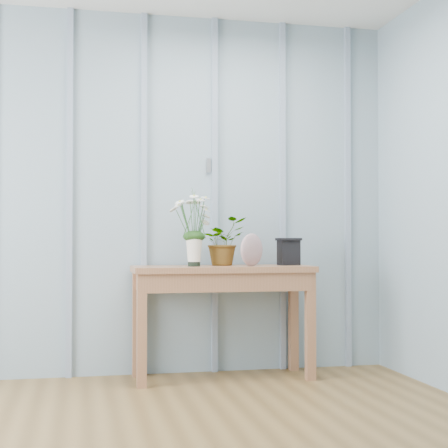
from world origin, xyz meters
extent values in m
cube|color=#8DA2AE|center=(0.00, 2.25, 1.25)|extent=(4.00, 0.01, 2.50)
cube|color=#BBBCC0|center=(0.71, 2.23, 1.45)|extent=(0.03, 0.01, 0.10)
cube|color=#8393A8|center=(-0.25, 2.23, 1.25)|extent=(0.04, 0.03, 2.50)
cube|color=#8393A8|center=(0.25, 2.23, 1.25)|extent=(0.04, 0.03, 2.50)
cube|color=#8393A8|center=(0.75, 2.23, 1.25)|extent=(0.04, 0.03, 2.50)
cube|color=#8393A8|center=(1.25, 2.23, 1.25)|extent=(0.04, 0.03, 2.50)
cube|color=#8393A8|center=(1.75, 2.23, 1.25)|extent=(0.04, 0.03, 2.50)
cube|color=brown|center=(0.76, 1.99, 0.73)|extent=(1.20, 0.45, 0.04)
cube|color=brown|center=(0.76, 1.99, 0.65)|extent=(1.13, 0.42, 0.12)
cube|color=brown|center=(0.20, 1.81, 0.35)|extent=(0.06, 0.06, 0.71)
cube|color=brown|center=(1.31, 1.81, 0.35)|extent=(0.06, 0.06, 0.71)
cube|color=brown|center=(0.20, 2.17, 0.35)|extent=(0.06, 0.06, 0.71)
cube|color=brown|center=(1.31, 2.17, 0.35)|extent=(0.06, 0.06, 0.71)
cylinder|color=black|center=(0.56, 1.96, 0.78)|extent=(0.08, 0.08, 0.05)
cone|color=white|center=(0.56, 1.96, 0.85)|extent=(0.15, 0.15, 0.19)
ellipsoid|color=#163A11|center=(0.56, 1.96, 0.95)|extent=(0.15, 0.12, 0.08)
imported|color=#163A11|center=(0.78, 2.08, 0.92)|extent=(0.38, 0.36, 0.33)
ellipsoid|color=#824458|center=(0.93, 1.91, 0.86)|extent=(0.21, 0.18, 0.22)
cube|color=black|center=(1.23, 2.03, 0.84)|extent=(0.14, 0.11, 0.17)
cube|color=black|center=(1.23, 2.03, 0.93)|extent=(0.16, 0.13, 0.02)
camera|label=1|loc=(-0.20, -2.50, 0.92)|focal=55.00mm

